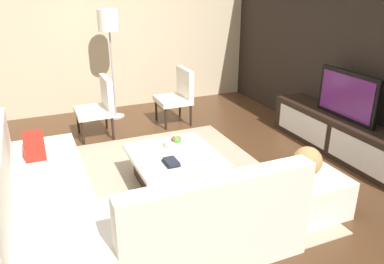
# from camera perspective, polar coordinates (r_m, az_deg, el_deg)

# --- Properties ---
(ground_plane) EXTENTS (14.00, 14.00, 0.00)m
(ground_plane) POSITION_cam_1_polar(r_m,az_deg,el_deg) (4.30, -3.33, -8.61)
(ground_plane) COLOR #4C301C
(feature_wall_back) EXTENTS (6.40, 0.12, 2.80)m
(feature_wall_back) POSITION_cam_1_polar(r_m,az_deg,el_deg) (5.32, 25.35, 11.43)
(feature_wall_back) COLOR black
(feature_wall_back) RESTS_ON ground
(side_wall_left) EXTENTS (0.12, 5.20, 2.80)m
(side_wall_left) POSITION_cam_1_polar(r_m,az_deg,el_deg) (6.89, -11.53, 15.03)
(side_wall_left) COLOR beige
(side_wall_left) RESTS_ON ground
(area_rug) EXTENTS (3.00, 2.55, 0.01)m
(area_rug) POSITION_cam_1_polar(r_m,az_deg,el_deg) (4.38, -3.79, -7.94)
(area_rug) COLOR tan
(area_rug) RESTS_ON ground
(media_console) EXTENTS (2.35, 0.44, 0.50)m
(media_console) POSITION_cam_1_polar(r_m,az_deg,el_deg) (5.40, 21.22, -0.60)
(media_console) COLOR black
(media_console) RESTS_ON ground
(television) EXTENTS (0.96, 0.06, 0.61)m
(television) POSITION_cam_1_polar(r_m,az_deg,el_deg) (5.22, 22.05, 5.03)
(television) COLOR black
(television) RESTS_ON media_console
(sectional_couch) EXTENTS (2.46, 2.42, 0.85)m
(sectional_couch) POSITION_cam_1_polar(r_m,az_deg,el_deg) (3.54, -13.71, -11.11)
(sectional_couch) COLOR silver
(sectional_couch) RESTS_ON ground
(coffee_table) EXTENTS (0.98, 0.93, 0.38)m
(coffee_table) POSITION_cam_1_polar(r_m,az_deg,el_deg) (4.32, -2.60, -5.42)
(coffee_table) COLOR black
(coffee_table) RESTS_ON ground
(accent_chair_near) EXTENTS (0.54, 0.50, 0.87)m
(accent_chair_near) POSITION_cam_1_polar(r_m,az_deg,el_deg) (5.72, -13.56, 4.12)
(accent_chair_near) COLOR black
(accent_chair_near) RESTS_ON ground
(floor_lamp) EXTENTS (0.34, 0.34, 1.74)m
(floor_lamp) POSITION_cam_1_polar(r_m,az_deg,el_deg) (6.26, -12.19, 15.05)
(floor_lamp) COLOR #A5A5AA
(floor_lamp) RESTS_ON ground
(ottoman) EXTENTS (0.70, 0.70, 0.40)m
(ottoman) POSITION_cam_1_polar(r_m,az_deg,el_deg) (4.03, 16.20, -8.54)
(ottoman) COLOR silver
(ottoman) RESTS_ON ground
(fruit_bowl) EXTENTS (0.28, 0.28, 0.13)m
(fruit_bowl) POSITION_cam_1_polar(r_m,az_deg,el_deg) (4.40, -2.28, -1.61)
(fruit_bowl) COLOR silver
(fruit_bowl) RESTS_ON coffee_table
(accent_chair_far) EXTENTS (0.54, 0.50, 0.87)m
(accent_chair_far) POSITION_cam_1_polar(r_m,az_deg,el_deg) (6.10, -2.05, 5.85)
(accent_chair_far) COLOR black
(accent_chair_far) RESTS_ON ground
(decorative_ball) EXTENTS (0.29, 0.29, 0.29)m
(decorative_ball) POSITION_cam_1_polar(r_m,az_deg,el_deg) (3.87, 16.74, -4.15)
(decorative_ball) COLOR #AD8451
(decorative_ball) RESTS_ON ottoman
(book_stack) EXTENTS (0.22, 0.14, 0.05)m
(book_stack) POSITION_cam_1_polar(r_m,az_deg,el_deg) (4.00, -3.12, -4.49)
(book_stack) COLOR #1E232D
(book_stack) RESTS_ON coffee_table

